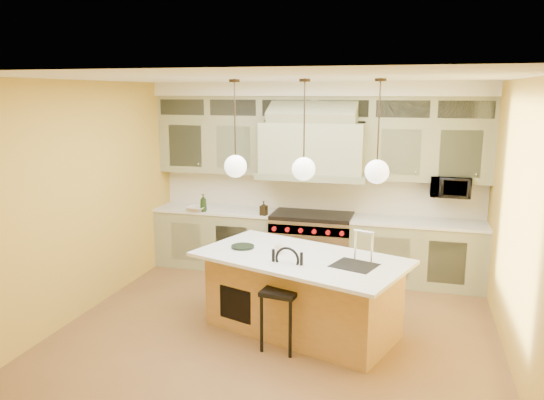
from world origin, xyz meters
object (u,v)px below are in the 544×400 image
(kitchen_island, at_px, (303,292))
(counter_stool, at_px, (283,293))
(microwave, at_px, (450,186))
(range, at_px, (312,244))

(kitchen_island, height_order, counter_stool, kitchen_island)
(counter_stool, bearing_deg, microwave, 61.80)
(kitchen_island, bearing_deg, counter_stool, -86.05)
(range, relative_size, microwave, 2.21)
(range, height_order, counter_stool, counter_stool)
(counter_stool, relative_size, microwave, 2.04)
(kitchen_island, relative_size, microwave, 4.86)
(kitchen_island, xyz_separation_m, counter_stool, (-0.12, -0.46, 0.16))
(range, xyz_separation_m, microwave, (1.95, 0.11, 0.96))
(range, bearing_deg, counter_stool, -86.40)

